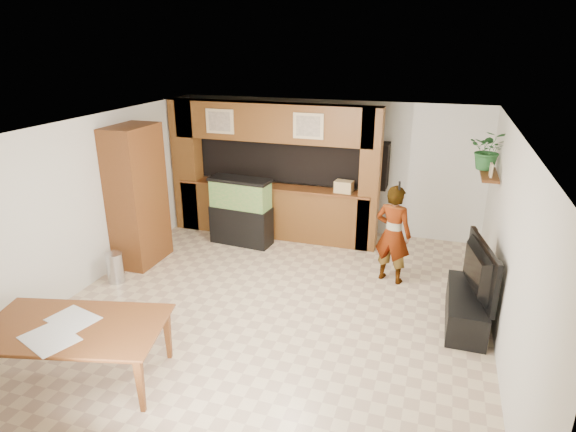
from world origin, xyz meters
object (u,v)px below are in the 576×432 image
(television, at_px, (472,269))
(person, at_px, (393,234))
(aquarium, at_px, (241,212))
(pantry_cabinet, at_px, (137,196))
(dining_table, at_px, (76,355))

(television, bearing_deg, person, 37.49)
(aquarium, bearing_deg, television, -17.31)
(television, height_order, person, person)
(pantry_cabinet, bearing_deg, aquarium, 42.86)
(pantry_cabinet, height_order, aquarium, pantry_cabinet)
(aquarium, relative_size, dining_table, 0.64)
(pantry_cabinet, relative_size, television, 1.86)
(pantry_cabinet, xyz_separation_m, dining_table, (1.14, -3.00, -0.84))
(pantry_cabinet, distance_m, dining_table, 3.32)
(aquarium, xyz_separation_m, person, (2.88, -0.68, 0.17))
(aquarium, bearing_deg, pantry_cabinet, -132.16)
(person, xyz_separation_m, dining_table, (-3.08, -3.57, -0.45))
(person, bearing_deg, television, 156.06)
(aquarium, xyz_separation_m, dining_table, (-0.20, -4.25, -0.28))
(pantry_cabinet, relative_size, aquarium, 1.86)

